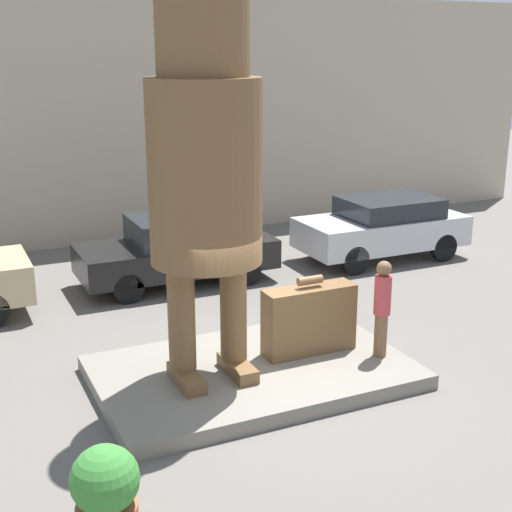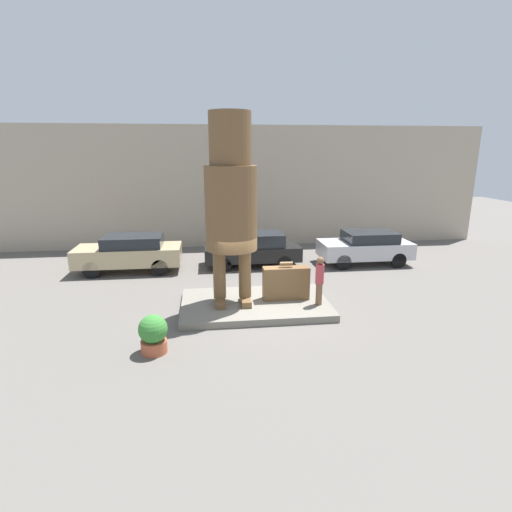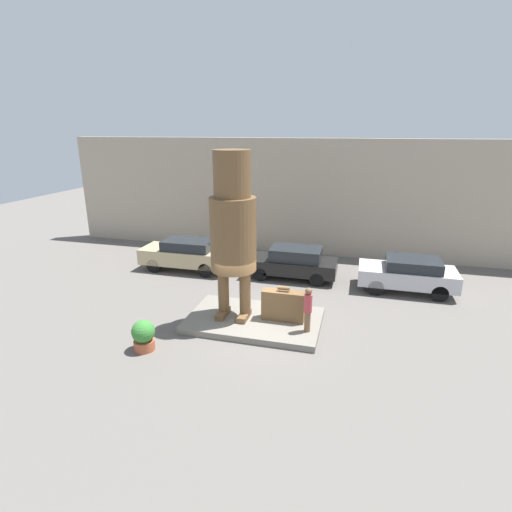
% 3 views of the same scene
% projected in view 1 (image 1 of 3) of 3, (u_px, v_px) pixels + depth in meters
% --- Properties ---
extents(ground_plane, '(60.00, 60.00, 0.00)m').
position_uv_depth(ground_plane, '(253.00, 379.00, 11.46)').
color(ground_plane, '#605B56').
extents(pedestal, '(4.94, 3.11, 0.24)m').
position_uv_depth(pedestal, '(253.00, 372.00, 11.43)').
color(pedestal, slate).
rests_on(pedestal, ground_plane).
extents(building_backdrop, '(28.00, 0.60, 6.49)m').
position_uv_depth(building_backdrop, '(102.00, 121.00, 18.78)').
color(building_backdrop, tan).
rests_on(building_backdrop, ground_plane).
extents(statue_figure, '(1.65, 1.65, 6.09)m').
position_uv_depth(statue_figure, '(204.00, 145.00, 10.05)').
color(statue_figure, brown).
rests_on(statue_figure, pedestal).
extents(giant_suitcase, '(1.57, 0.46, 1.32)m').
position_uv_depth(giant_suitcase, '(309.00, 319.00, 11.76)').
color(giant_suitcase, brown).
rests_on(giant_suitcase, pedestal).
extents(tourist, '(0.28, 0.28, 1.63)m').
position_uv_depth(tourist, '(382.00, 305.00, 11.51)').
color(tourist, brown).
rests_on(tourist, pedestal).
extents(parked_car_black, '(4.34, 1.79, 1.54)m').
position_uv_depth(parked_car_black, '(179.00, 248.00, 15.89)').
color(parked_car_black, black).
rests_on(parked_car_black, ground_plane).
extents(parked_car_silver, '(4.18, 1.88, 1.54)m').
position_uv_depth(parked_car_silver, '(383.00, 226.00, 17.75)').
color(parked_car_silver, '#B7B7BC').
rests_on(parked_car_silver, ground_plane).
extents(planter_pot, '(0.76, 0.76, 1.05)m').
position_uv_depth(planter_pot, '(106.00, 490.00, 7.70)').
color(planter_pot, '#AD5638').
rests_on(planter_pot, ground_plane).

